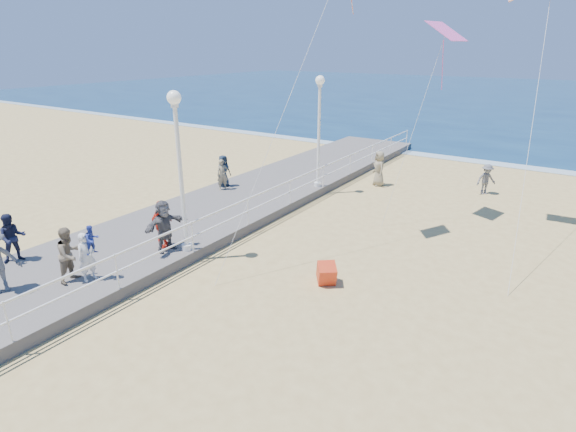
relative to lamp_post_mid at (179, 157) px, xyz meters
The scene contains 19 objects.
ground 6.48m from the lamp_post_mid, ahead, with size 160.00×160.00×0.00m, color tan.
ocean 65.32m from the lamp_post_mid, 85.29° to the left, with size 160.00×90.00×0.05m, color #0D2D50.
surf_line 21.50m from the lamp_post_mid, 75.37° to the left, with size 160.00×1.20×0.04m, color white.
boardwalk 4.07m from the lamp_post_mid, behind, with size 5.00×44.00×0.40m, color slate.
railing 2.43m from the lamp_post_mid, ahead, with size 0.05×42.00×0.55m.
lamp_post_mid is the anchor object (origin of this frame).
lamp_post_far 9.00m from the lamp_post_mid, 90.00° to the left, with size 0.44×0.44×5.32m.
woman_holding_toddler 4.10m from the lamp_post_mid, 105.37° to the right, with size 0.55×0.36×1.51m, color silver.
toddler_held 3.64m from the lamp_post_mid, 103.41° to the right, with size 0.43×0.33×0.88m, color #2D40AB.
spectator_1 4.37m from the lamp_post_mid, 110.40° to the right, with size 0.82×0.64×1.69m, color #7C6C55.
spectator_3 2.60m from the lamp_post_mid, 163.45° to the right, with size 0.98×0.41×1.67m, color red.
spectator_4 7.93m from the lamp_post_mid, 121.35° to the left, with size 0.77×0.50×1.57m, color #1A2739.
spectator_5 2.46m from the lamp_post_mid, 143.45° to the right, with size 1.66×0.53×1.79m, color #515055.
spectator_6 7.39m from the lamp_post_mid, 120.95° to the left, with size 0.54×0.36×1.49m, color gray.
spectator_7 5.96m from the lamp_post_mid, 137.43° to the right, with size 0.79×0.61×1.62m, color #191D37.
beach_walker_a 15.59m from the lamp_post_mid, 62.72° to the left, with size 0.99×0.57×1.53m, color #5A5B5F.
beach_walker_c 12.52m from the lamp_post_mid, 80.72° to the left, with size 0.90×0.59×1.85m, color gray.
box_kite 6.00m from the lamp_post_mid, 13.83° to the left, with size 0.55×0.55×0.60m, color red.
kite_diamond_pink 11.01m from the lamp_post_mid, 57.22° to the left, with size 1.36×1.36×0.02m, color #E855B3.
Camera 1 is at (5.31, -9.81, 6.96)m, focal length 28.00 mm.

